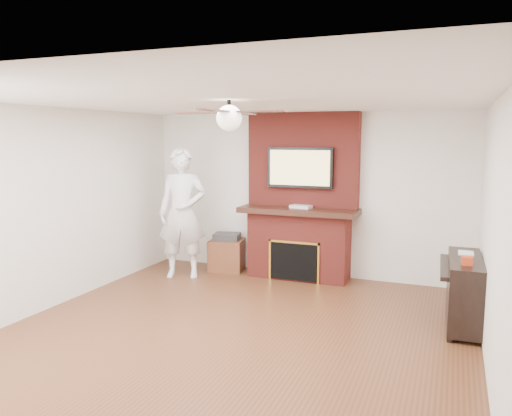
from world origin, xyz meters
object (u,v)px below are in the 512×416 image
at_px(person, 182,213).
at_px(side_table, 227,253).
at_px(piano, 464,290).
at_px(fireplace, 300,213).

distance_m(person, side_table, 1.04).
height_order(person, piano, person).
height_order(person, side_table, person).
distance_m(fireplace, side_table, 1.40).
bearing_deg(side_table, piano, -30.32).
bearing_deg(piano, side_table, 159.73).
bearing_deg(side_table, fireplace, -8.39).
bearing_deg(person, fireplace, 2.36).
xyz_separation_m(side_table, piano, (3.51, -1.19, 0.14)).
relative_size(fireplace, side_table, 4.06).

